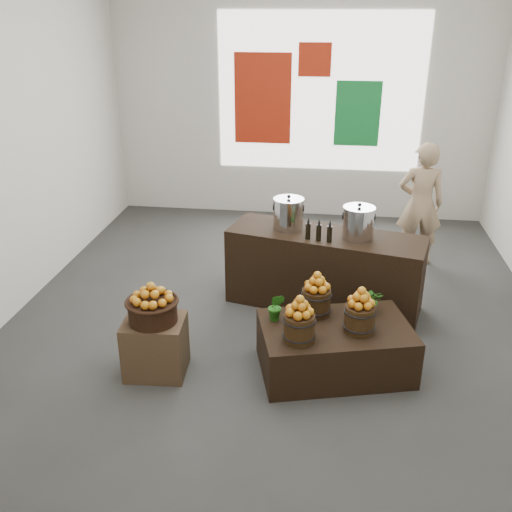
# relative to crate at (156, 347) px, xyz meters

# --- Properties ---
(ground) EXTENTS (7.00, 7.00, 0.00)m
(ground) POSITION_rel_crate_xyz_m (1.05, 1.28, -0.28)
(ground) COLOR #323230
(ground) RESTS_ON ground
(back_wall) EXTENTS (6.00, 0.04, 4.00)m
(back_wall) POSITION_rel_crate_xyz_m (1.05, 4.78, 1.72)
(back_wall) COLOR beige
(back_wall) RESTS_ON ground
(back_opening) EXTENTS (3.20, 0.02, 2.40)m
(back_opening) POSITION_rel_crate_xyz_m (1.35, 4.76, 1.72)
(back_opening) COLOR white
(back_opening) RESTS_ON back_wall
(deco_red_left) EXTENTS (0.90, 0.04, 1.40)m
(deco_red_left) POSITION_rel_crate_xyz_m (0.45, 4.75, 1.62)
(deco_red_left) COLOR #9F200C
(deco_red_left) RESTS_ON back_wall
(deco_green_right) EXTENTS (0.70, 0.04, 1.00)m
(deco_green_right) POSITION_rel_crate_xyz_m (1.95, 4.75, 1.42)
(deco_green_right) COLOR #11712C
(deco_green_right) RESTS_ON back_wall
(deco_red_upper) EXTENTS (0.50, 0.04, 0.50)m
(deco_red_upper) POSITION_rel_crate_xyz_m (1.25, 4.75, 2.22)
(deco_red_upper) COLOR #9F200C
(deco_red_upper) RESTS_ON back_wall
(crate) EXTENTS (0.59, 0.50, 0.57)m
(crate) POSITION_rel_crate_xyz_m (0.00, 0.00, 0.00)
(crate) COLOR brown
(crate) RESTS_ON ground
(wicker_basket) EXTENTS (0.45, 0.45, 0.21)m
(wicker_basket) POSITION_rel_crate_xyz_m (0.00, 0.00, 0.39)
(wicker_basket) COLOR black
(wicker_basket) RESTS_ON crate
(apples_in_basket) EXTENTS (0.35, 0.35, 0.19)m
(apples_in_basket) POSITION_rel_crate_xyz_m (0.00, 0.00, 0.58)
(apples_in_basket) COLOR #8F0904
(apples_in_basket) RESTS_ON wicker_basket
(display_table) EXTENTS (1.59, 1.20, 0.49)m
(display_table) POSITION_rel_crate_xyz_m (1.70, 0.26, -0.04)
(display_table) COLOR black
(display_table) RESTS_ON ground
(apple_bucket_front_left) EXTENTS (0.28, 0.28, 0.26)m
(apple_bucket_front_left) POSITION_rel_crate_xyz_m (1.36, -0.03, 0.33)
(apple_bucket_front_left) COLOR #35210E
(apple_bucket_front_left) RESTS_ON display_table
(apples_in_bucket_front_left) EXTENTS (0.21, 0.21, 0.19)m
(apples_in_bucket_front_left) POSITION_rel_crate_xyz_m (1.36, -0.03, 0.56)
(apples_in_bucket_front_left) COLOR #8F0904
(apples_in_bucket_front_left) RESTS_ON apple_bucket_front_left
(apple_bucket_front_right) EXTENTS (0.28, 0.28, 0.26)m
(apple_bucket_front_right) POSITION_rel_crate_xyz_m (1.91, 0.20, 0.33)
(apple_bucket_front_right) COLOR #35210E
(apple_bucket_front_right) RESTS_ON display_table
(apples_in_bucket_front_right) EXTENTS (0.21, 0.21, 0.19)m
(apples_in_bucket_front_right) POSITION_rel_crate_xyz_m (1.91, 0.20, 0.56)
(apples_in_bucket_front_right) COLOR #8F0904
(apples_in_bucket_front_right) RESTS_ON apple_bucket_front_right
(apple_bucket_rear) EXTENTS (0.28, 0.28, 0.26)m
(apple_bucket_rear) POSITION_rel_crate_xyz_m (1.50, 0.48, 0.33)
(apple_bucket_rear) COLOR #35210E
(apple_bucket_rear) RESTS_ON display_table
(apples_in_bucket_rear) EXTENTS (0.21, 0.21, 0.19)m
(apples_in_bucket_rear) POSITION_rel_crate_xyz_m (1.50, 0.48, 0.56)
(apples_in_bucket_rear) COLOR #8F0904
(apples_in_bucket_rear) RESTS_ON apple_bucket_rear
(herb_garnish_right) EXTENTS (0.25, 0.22, 0.26)m
(herb_garnish_right) POSITION_rel_crate_xyz_m (2.03, 0.59, 0.33)
(herb_garnish_right) COLOR #1E6415
(herb_garnish_right) RESTS_ON display_table
(herb_garnish_left) EXTENTS (0.19, 0.16, 0.29)m
(herb_garnish_left) POSITION_rel_crate_xyz_m (1.12, 0.30, 0.35)
(herb_garnish_left) COLOR #1E6415
(herb_garnish_left) RESTS_ON display_table
(counter) EXTENTS (2.32, 1.21, 0.90)m
(counter) POSITION_rel_crate_xyz_m (1.56, 1.57, 0.17)
(counter) COLOR black
(counter) RESTS_ON ground
(stock_pot_left) EXTENTS (0.34, 0.34, 0.34)m
(stock_pot_left) POSITION_rel_crate_xyz_m (1.12, 1.68, 0.79)
(stock_pot_left) COLOR silver
(stock_pot_left) RESTS_ON counter
(stock_pot_center) EXTENTS (0.34, 0.34, 0.34)m
(stock_pot_center) POSITION_rel_crate_xyz_m (1.90, 1.49, 0.79)
(stock_pot_center) COLOR silver
(stock_pot_center) RESTS_ON counter
(oil_cruets) EXTENTS (0.25, 0.12, 0.25)m
(oil_cruets) POSITION_rel_crate_xyz_m (1.51, 1.35, 0.75)
(oil_cruets) COLOR black
(oil_cruets) RESTS_ON counter
(shopper) EXTENTS (0.62, 0.42, 1.67)m
(shopper) POSITION_rel_crate_xyz_m (2.78, 2.99, 0.55)
(shopper) COLOR #967B5C
(shopper) RESTS_ON ground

